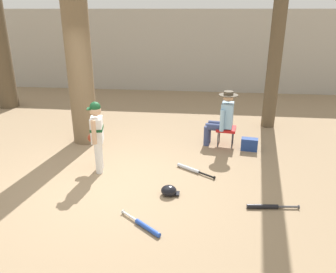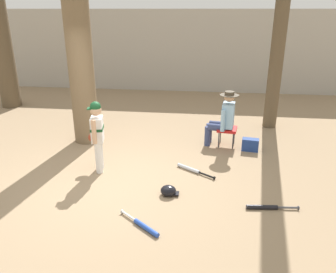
# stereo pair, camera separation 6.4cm
# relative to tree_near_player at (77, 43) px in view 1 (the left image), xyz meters

# --- Properties ---
(ground_plane) EXTENTS (60.00, 60.00, 0.00)m
(ground_plane) POSITION_rel_tree_near_player_xyz_m (1.05, -1.85, -2.14)
(ground_plane) COLOR #937A5B
(concrete_back_wall) EXTENTS (18.00, 0.36, 2.80)m
(concrete_back_wall) POSITION_rel_tree_near_player_xyz_m (1.05, 5.31, -0.74)
(concrete_back_wall) COLOR #ADA89E
(concrete_back_wall) RESTS_ON ground
(tree_near_player) EXTENTS (0.76, 0.76, 5.01)m
(tree_near_player) POSITION_rel_tree_near_player_xyz_m (0.00, 0.00, 0.00)
(tree_near_player) COLOR brown
(tree_near_player) RESTS_ON ground
(tree_behind_spectator) EXTENTS (0.45, 0.45, 5.80)m
(tree_behind_spectator) POSITION_rel_tree_near_player_xyz_m (4.23, 1.51, 0.55)
(tree_behind_spectator) COLOR brown
(tree_behind_spectator) RESTS_ON ground
(young_ballplayer) EXTENTS (0.40, 0.57, 1.31)m
(young_ballplayer) POSITION_rel_tree_near_player_xyz_m (0.75, -1.41, -1.39)
(young_ballplayer) COLOR white
(young_ballplayer) RESTS_ON ground
(folding_stool) EXTENTS (0.45, 0.45, 0.41)m
(folding_stool) POSITION_rel_tree_near_player_xyz_m (3.11, 0.08, -1.77)
(folding_stool) COLOR red
(folding_stool) RESTS_ON ground
(seated_spectator) EXTENTS (0.68, 0.54, 1.20)m
(seated_spectator) POSITION_rel_tree_near_player_xyz_m (3.01, 0.09, -1.49)
(seated_spectator) COLOR navy
(seated_spectator) RESTS_ON ground
(handbag_beside_stool) EXTENTS (0.36, 0.23, 0.26)m
(handbag_beside_stool) POSITION_rel_tree_near_player_xyz_m (3.59, -0.13, -2.01)
(handbag_beside_stool) COLOR navy
(handbag_beside_stool) RESTS_ON ground
(bat_black_composite) EXTENTS (0.78, 0.13, 0.07)m
(bat_black_composite) POSITION_rel_tree_near_player_xyz_m (3.61, -2.35, -2.10)
(bat_black_composite) COLOR black
(bat_black_composite) RESTS_ON ground
(bat_aluminum_silver) EXTENTS (0.72, 0.51, 0.07)m
(bat_aluminum_silver) POSITION_rel_tree_near_player_xyz_m (2.43, -1.25, -2.10)
(bat_aluminum_silver) COLOR #B7BCC6
(bat_aluminum_silver) RESTS_ON ground
(bat_blue_youth) EXTENTS (0.65, 0.53, 0.07)m
(bat_blue_youth) POSITION_rel_tree_near_player_xyz_m (1.88, -3.03, -2.10)
(bat_blue_youth) COLOR #2347AD
(bat_blue_youth) RESTS_ON ground
(batting_helmet_black) EXTENTS (0.30, 0.23, 0.17)m
(batting_helmet_black) POSITION_rel_tree_near_player_xyz_m (2.12, -2.13, -2.06)
(batting_helmet_black) COLOR black
(batting_helmet_black) RESTS_ON ground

